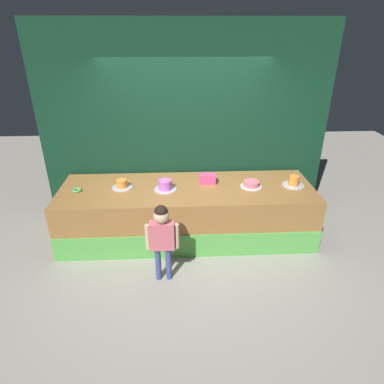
% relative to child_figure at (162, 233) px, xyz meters
% --- Properties ---
extents(ground_plane, '(12.00, 12.00, 0.00)m').
position_rel_child_figure_xyz_m(ground_plane, '(0.33, 0.43, -0.68)').
color(ground_plane, gray).
extents(stage_platform, '(3.66, 1.17, 0.79)m').
position_rel_child_figure_xyz_m(stage_platform, '(0.33, 1.00, -0.28)').
color(stage_platform, '#9E6B38').
rests_on(stage_platform, ground_plane).
extents(curtain_backdrop, '(4.39, 0.08, 3.00)m').
position_rel_child_figure_xyz_m(curtain_backdrop, '(0.33, 1.67, 0.83)').
color(curtain_backdrop, '#113823').
rests_on(curtain_backdrop, ground_plane).
extents(child_figure, '(0.40, 0.19, 1.05)m').
position_rel_child_figure_xyz_m(child_figure, '(0.00, 0.00, 0.00)').
color(child_figure, '#3F4C8C').
rests_on(child_figure, ground_plane).
extents(pink_box, '(0.24, 0.16, 0.14)m').
position_rel_child_figure_xyz_m(pink_box, '(0.64, 1.14, 0.18)').
color(pink_box, '#E24988').
rests_on(pink_box, stage_platform).
extents(donut, '(0.13, 0.13, 0.04)m').
position_rel_child_figure_xyz_m(donut, '(-1.22, 0.96, 0.13)').
color(donut, '#59B259').
rests_on(donut, stage_platform).
extents(cake_far_left, '(0.29, 0.29, 0.15)m').
position_rel_child_figure_xyz_m(cake_far_left, '(-0.60, 1.05, 0.16)').
color(cake_far_left, silver).
rests_on(cake_far_left, stage_platform).
extents(cake_center_left, '(0.32, 0.32, 0.18)m').
position_rel_child_figure_xyz_m(cake_center_left, '(0.02, 0.95, 0.18)').
color(cake_center_left, silver).
rests_on(cake_center_left, stage_platform).
extents(cake_center_right, '(0.31, 0.31, 0.12)m').
position_rel_child_figure_xyz_m(cake_center_right, '(1.27, 0.99, 0.15)').
color(cake_center_right, white).
rests_on(cake_center_right, stage_platform).
extents(cake_far_right, '(0.31, 0.31, 0.20)m').
position_rel_child_figure_xyz_m(cake_far_right, '(1.89, 0.99, 0.17)').
color(cake_far_right, silver).
rests_on(cake_far_right, stage_platform).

